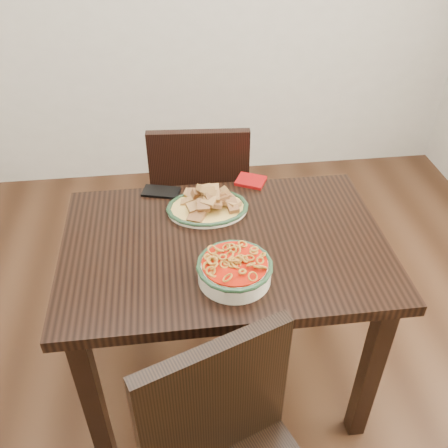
{
  "coord_description": "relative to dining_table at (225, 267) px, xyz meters",
  "views": [
    {
      "loc": [
        -0.09,
        -1.22,
        1.81
      ],
      "look_at": [
        0.07,
        0.07,
        0.81
      ],
      "focal_mm": 40.0,
      "sensor_mm": 36.0,
      "label": 1
    }
  ],
  "objects": [
    {
      "name": "floor",
      "position": [
        -0.07,
        -0.05,
        -0.64
      ],
      "size": [
        3.5,
        3.5,
        0.0
      ],
      "primitive_type": "plane",
      "color": "#331D10",
      "rests_on": "ground"
    },
    {
      "name": "dining_table",
      "position": [
        0.0,
        0.0,
        0.0
      ],
      "size": [
        1.08,
        0.72,
        0.75
      ],
      "color": "black",
      "rests_on": "ground"
    },
    {
      "name": "chair_far",
      "position": [
        -0.03,
        0.64,
        -0.14
      ],
      "size": [
        0.45,
        0.45,
        0.89
      ],
      "rotation": [
        0.0,
        0.0,
        3.07
      ],
      "color": "black",
      "rests_on": "ground"
    },
    {
      "name": "fish_plate",
      "position": [
        -0.04,
        0.18,
        0.16
      ],
      "size": [
        0.29,
        0.22,
        0.11
      ],
      "color": "white",
      "rests_on": "dining_table"
    },
    {
      "name": "noodle_bowl",
      "position": [
        0.01,
        -0.18,
        0.16
      ],
      "size": [
        0.23,
        0.23,
        0.08
      ],
      "color": "#F3EBCD",
      "rests_on": "dining_table"
    },
    {
      "name": "smartphone",
      "position": [
        -0.2,
        0.32,
        0.12
      ],
      "size": [
        0.15,
        0.11,
        0.01
      ],
      "primitive_type": "cube",
      "rotation": [
        0.0,
        0.0,
        -0.27
      ],
      "color": "black",
      "rests_on": "dining_table"
    },
    {
      "name": "napkin",
      "position": [
        0.15,
        0.35,
        0.12
      ],
      "size": [
        0.14,
        0.13,
        0.01
      ],
      "primitive_type": "cube",
      "rotation": [
        0.0,
        0.0,
        -0.46
      ],
      "color": "#970B0B",
      "rests_on": "dining_table"
    }
  ]
}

